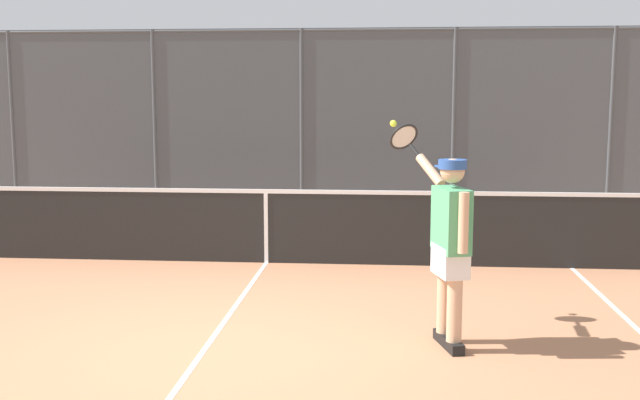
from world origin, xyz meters
name	(u,v)px	position (x,y,z in m)	size (l,w,h in m)	color
ground_plane	(202,352)	(0.00, 0.00, 0.00)	(60.00, 60.00, 0.00)	#B27551
fence_backdrop	(305,129)	(0.00, -8.39, 1.53)	(19.41, 1.37, 3.35)	#474C51
tennis_net	(266,225)	(0.00, -3.52, 0.49)	(10.04, 0.09, 1.07)	#2D2D2D
tennis_player	(449,238)	(-2.08, -0.35, 0.95)	(0.73, 1.27, 1.92)	black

